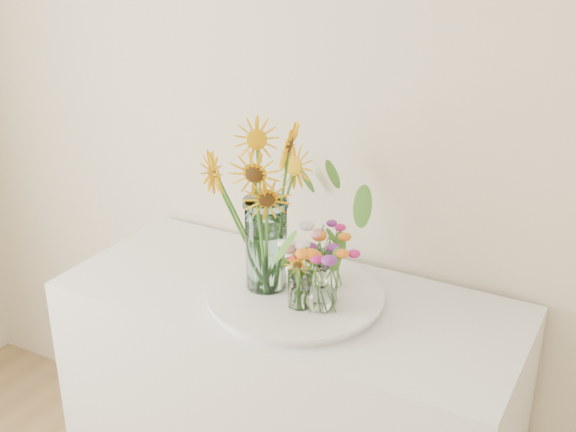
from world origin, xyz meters
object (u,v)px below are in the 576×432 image
(tray, at_px, (296,298))
(small_vase_c, at_px, (327,270))
(small_vase_a, at_px, (300,289))
(small_vase_b, at_px, (321,289))
(counter, at_px, (288,416))
(mason_jar, at_px, (266,244))

(tray, bearing_deg, small_vase_c, 53.26)
(small_vase_a, height_order, small_vase_b, small_vase_b)
(counter, distance_m, small_vase_c, 0.55)
(counter, height_order, tray, tray)
(small_vase_a, xyz_separation_m, small_vase_c, (0.01, 0.14, -0.00))
(mason_jar, relative_size, small_vase_a, 2.44)
(small_vase_c, bearing_deg, tray, -126.74)
(counter, xyz_separation_m, small_vase_c, (0.10, 0.06, 0.53))
(mason_jar, distance_m, small_vase_b, 0.22)
(counter, xyz_separation_m, small_vase_a, (0.08, -0.08, 0.53))
(counter, bearing_deg, mason_jar, -154.07)
(mason_jar, xyz_separation_m, small_vase_a, (0.14, -0.06, -0.08))
(small_vase_a, xyz_separation_m, small_vase_b, (0.06, 0.02, 0.01))
(counter, relative_size, tray, 2.82)
(mason_jar, xyz_separation_m, small_vase_b, (0.20, -0.04, -0.08))
(mason_jar, distance_m, small_vase_c, 0.20)
(small_vase_b, bearing_deg, small_vase_c, 109.01)
(small_vase_b, xyz_separation_m, small_vase_c, (-0.04, 0.13, -0.01))
(small_vase_a, bearing_deg, tray, 127.16)
(tray, relative_size, small_vase_b, 3.68)
(mason_jar, relative_size, small_vase_b, 2.12)
(tray, bearing_deg, mason_jar, -177.00)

